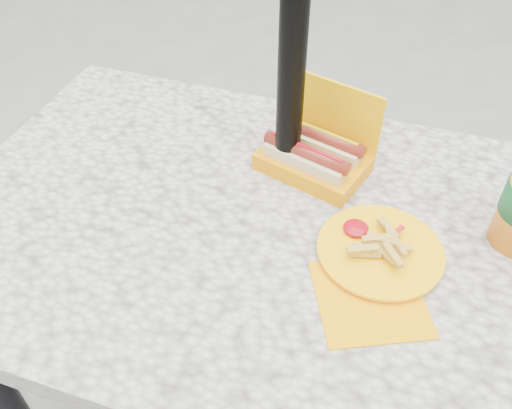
% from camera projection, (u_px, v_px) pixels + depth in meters
% --- Properties ---
extents(picnic_table, '(1.20, 0.80, 0.75)m').
position_uv_depth(picnic_table, '(262.00, 261.00, 1.06)').
color(picnic_table, beige).
rests_on(picnic_table, ground).
extents(hotdog_box, '(0.24, 0.19, 0.17)m').
position_uv_depth(hotdog_box, '(315.00, 154.00, 1.07)').
color(hotdog_box, '#FFB600').
rests_on(hotdog_box, picnic_table).
extents(fries_plate, '(0.23, 0.32, 0.04)m').
position_uv_depth(fries_plate, '(379.00, 253.00, 0.92)').
color(fries_plate, '#F29A00').
rests_on(fries_plate, picnic_table).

